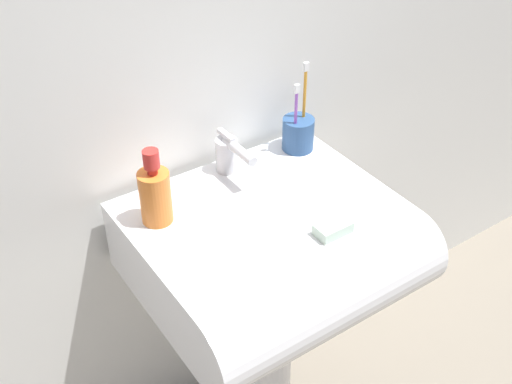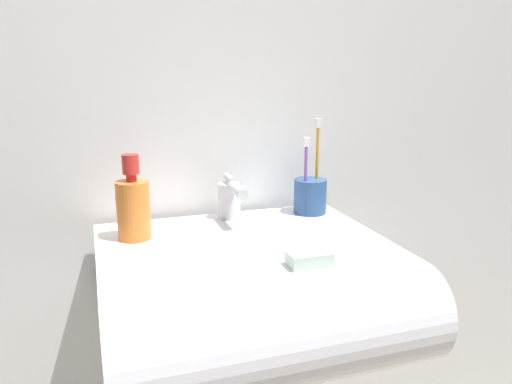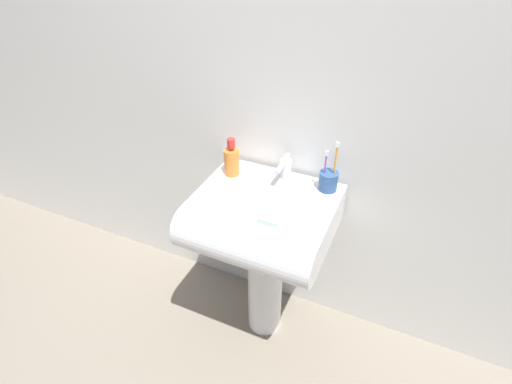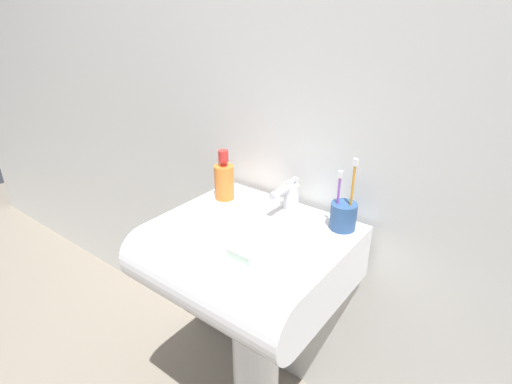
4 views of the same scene
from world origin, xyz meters
name	(u,v)px [view 2 (image 2 of 4)]	position (x,y,z in m)	size (l,w,h in m)	color
wall_back	(209,29)	(0.00, 0.25, 1.20)	(5.00, 0.05, 2.40)	silver
sink_basin	(253,296)	(0.00, -0.06, 0.71)	(0.54, 0.49, 0.17)	white
faucet	(231,198)	(0.02, 0.15, 0.84)	(0.05, 0.13, 0.10)	silver
toothbrush_cup	(310,195)	(0.20, 0.14, 0.84)	(0.07, 0.07, 0.21)	#2D5184
soap_bottle	(133,207)	(-0.19, 0.09, 0.86)	(0.06, 0.06, 0.17)	orange
bar_soap	(309,259)	(0.07, -0.15, 0.81)	(0.07, 0.04, 0.02)	silver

